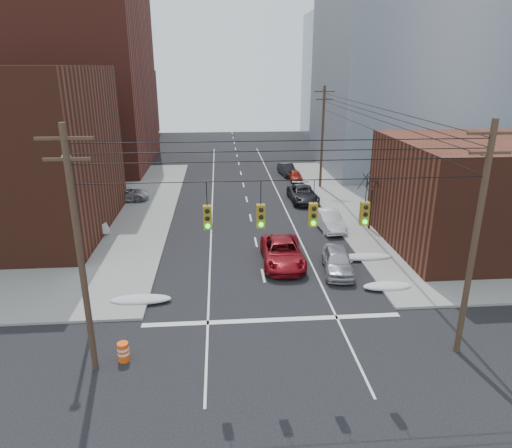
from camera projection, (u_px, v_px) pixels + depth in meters
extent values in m
plane|color=black|center=(291.00, 404.00, 18.51)|extent=(160.00, 160.00, 0.00)
cube|color=maroon|center=(45.00, 48.00, 56.91)|extent=(24.00, 20.00, 30.00)
cube|color=#4E2417|center=(92.00, 105.00, 84.19)|extent=(22.00, 18.00, 12.00)
cube|color=gray|center=(413.00, 69.00, 57.45)|extent=(22.00, 20.00, 25.00)
cube|color=gray|center=(365.00, 77.00, 82.56)|extent=(20.00, 18.00, 22.00)
cube|color=#4E2417|center=(501.00, 194.00, 33.60)|extent=(16.00, 12.00, 8.00)
cylinder|color=#473323|center=(80.00, 257.00, 18.87)|extent=(0.28, 0.28, 11.00)
cube|color=#473323|center=(64.00, 138.00, 17.26)|extent=(2.20, 0.12, 0.12)
cube|color=#473323|center=(67.00, 159.00, 17.52)|extent=(1.80, 0.12, 0.12)
cylinder|color=#473323|center=(474.00, 245.00, 20.16)|extent=(0.28, 0.28, 11.00)
cube|color=#473323|center=(493.00, 133.00, 18.54)|extent=(2.20, 0.12, 0.12)
cube|color=#473323|center=(490.00, 153.00, 18.81)|extent=(1.80, 0.12, 0.12)
cylinder|color=#473323|center=(322.00, 138.00, 49.33)|extent=(0.28, 0.28, 11.00)
cube|color=#473323|center=(325.00, 91.00, 47.71)|extent=(2.20, 0.12, 0.12)
cube|color=#473323|center=(324.00, 99.00, 47.98)|extent=(1.80, 0.12, 0.12)
cylinder|color=black|center=(285.00, 180.00, 18.49)|extent=(17.00, 0.04, 0.04)
cylinder|color=black|center=(207.00, 194.00, 18.42)|extent=(0.03, 0.03, 1.00)
cube|color=olive|center=(208.00, 217.00, 18.75)|extent=(0.35, 0.30, 1.00)
sphere|color=black|center=(207.00, 211.00, 18.48)|extent=(0.20, 0.20, 0.20)
sphere|color=black|center=(207.00, 219.00, 18.59)|extent=(0.20, 0.20, 0.20)
sphere|color=#0CE526|center=(208.00, 226.00, 18.69)|extent=(0.20, 0.20, 0.20)
cylinder|color=black|center=(261.00, 193.00, 18.58)|extent=(0.03, 0.03, 1.00)
cube|color=olive|center=(261.00, 216.00, 18.91)|extent=(0.35, 0.30, 1.00)
sphere|color=black|center=(261.00, 210.00, 18.65)|extent=(0.20, 0.20, 0.20)
sphere|color=black|center=(261.00, 217.00, 18.75)|extent=(0.20, 0.20, 0.20)
sphere|color=#0CE526|center=(261.00, 225.00, 18.86)|extent=(0.20, 0.20, 0.20)
cylinder|color=black|center=(314.00, 192.00, 18.75)|extent=(0.03, 0.03, 1.00)
cube|color=olive|center=(313.00, 215.00, 19.08)|extent=(0.35, 0.30, 1.00)
sphere|color=black|center=(314.00, 209.00, 18.81)|extent=(0.20, 0.20, 0.20)
sphere|color=black|center=(314.00, 216.00, 18.92)|extent=(0.20, 0.20, 0.20)
sphere|color=#0CE526|center=(313.00, 223.00, 19.02)|extent=(0.20, 0.20, 0.20)
cylinder|color=black|center=(366.00, 190.00, 18.91)|extent=(0.03, 0.03, 1.00)
cube|color=olive|center=(364.00, 213.00, 19.24)|extent=(0.35, 0.30, 1.00)
sphere|color=black|center=(366.00, 207.00, 18.98)|extent=(0.20, 0.20, 0.20)
sphere|color=black|center=(366.00, 215.00, 19.08)|extent=(0.20, 0.20, 0.20)
sphere|color=#0CE526|center=(365.00, 222.00, 19.19)|extent=(0.20, 0.20, 0.20)
cylinder|color=gray|center=(79.00, 252.00, 21.95)|extent=(0.18, 0.18, 9.00)
sphere|color=gray|center=(66.00, 158.00, 20.43)|extent=(0.44, 0.44, 0.44)
cylinder|color=black|center=(370.00, 210.00, 37.48)|extent=(0.20, 0.20, 3.50)
cylinder|color=black|center=(377.00, 182.00, 36.85)|extent=(0.27, 0.82, 1.19)
cylinder|color=black|center=(373.00, 180.00, 37.24)|extent=(1.17, 0.54, 1.38)
cylinder|color=black|center=(365.00, 179.00, 37.33)|extent=(1.44, 1.00, 1.48)
cylinder|color=black|center=(368.00, 182.00, 36.73)|extent=(0.17, 0.84, 1.19)
cylinder|color=black|center=(369.00, 183.00, 36.25)|extent=(0.82, 0.99, 1.40)
cylinder|color=black|center=(377.00, 184.00, 35.87)|extent=(1.74, 0.21, 1.43)
cylinder|color=black|center=(378.00, 183.00, 36.52)|extent=(0.48, 0.73, 1.20)
ellipsoid|color=silver|center=(141.00, 299.00, 26.35)|extent=(3.50, 1.08, 0.42)
ellipsoid|color=silver|center=(387.00, 286.00, 27.94)|extent=(3.00, 1.08, 0.42)
ellipsoid|color=silver|center=(365.00, 257.00, 32.17)|extent=(4.00, 1.08, 0.42)
imported|color=maroon|center=(282.00, 253.00, 31.34)|extent=(2.87, 6.02, 1.66)
imported|color=#ABABB0|center=(338.00, 261.00, 30.10)|extent=(2.47, 4.84, 1.58)
imported|color=white|center=(329.00, 220.00, 38.06)|extent=(2.13, 4.94, 1.58)
imported|color=black|center=(303.00, 194.00, 45.74)|extent=(2.69, 5.60, 1.54)
imported|color=#B8B9BE|center=(302.00, 193.00, 46.25)|extent=(2.38, 5.06, 1.43)
imported|color=maroon|center=(295.00, 176.00, 54.06)|extent=(1.46, 3.59, 1.22)
imported|color=black|center=(287.00, 170.00, 56.77)|extent=(2.09, 4.49, 1.42)
imported|color=silver|center=(77.00, 228.00, 35.81)|extent=(4.97, 3.27, 1.55)
imported|color=#A6A5A9|center=(124.00, 194.00, 45.56)|extent=(5.05, 2.64, 1.36)
imported|color=black|center=(48.00, 216.00, 38.54)|extent=(5.88, 4.20, 1.58)
imported|color=#B6B6BB|center=(68.00, 198.00, 43.97)|extent=(4.59, 2.85, 1.46)
cylinder|color=#FF4E0D|center=(123.00, 352.00, 21.10)|extent=(0.69, 0.69, 0.94)
cylinder|color=white|center=(123.00, 348.00, 21.03)|extent=(0.71, 0.71, 0.11)
cylinder|color=white|center=(124.00, 353.00, 21.11)|extent=(0.71, 0.71, 0.11)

